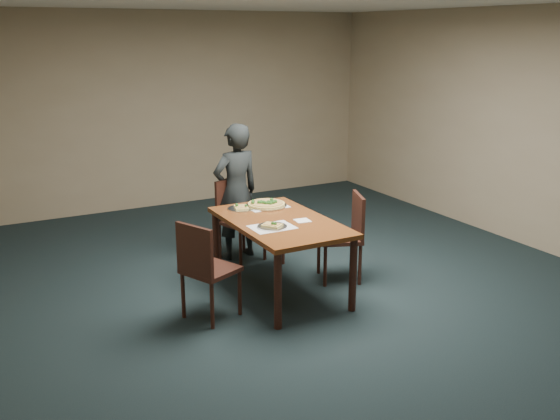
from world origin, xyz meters
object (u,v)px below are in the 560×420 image
chair_left (204,265)px  chair_right (347,232)px  dining_table (280,229)px  slice_plate_far (241,208)px  chair_far (237,215)px  diner (236,192)px  pizza_pan (266,204)px  slice_plate_near (272,226)px

chair_left → chair_right: (1.65, 0.21, 0.00)m
dining_table → slice_plate_far: 0.57m
chair_far → chair_left: same height
chair_far → chair_right: 1.33m
diner → pizza_pan: bearing=88.4°
chair_far → slice_plate_near: (-0.21, -1.26, 0.25)m
dining_table → diner: 1.14m
chair_right → pizza_pan: chair_right is taller
diner → slice_plate_near: diner is taller
chair_left → diner: 1.66m
chair_far → slice_plate_far: (-0.20, -0.56, 0.25)m
chair_left → slice_plate_far: (0.71, 0.75, 0.25)m
chair_left → pizza_pan: chair_left is taller
dining_table → slice_plate_near: bearing=-135.5°
chair_right → slice_plate_near: size_ratio=3.25×
dining_table → chair_right: bearing=-1.1°
slice_plate_near → diner: bearing=80.3°
pizza_pan → slice_plate_far: bearing=174.1°
chair_left → diner: (0.93, 1.36, 0.25)m
chair_right → pizza_pan: bearing=-106.5°
chair_left → chair_right: bearing=-106.7°
chair_right → chair_left: bearing=-61.7°
chair_far → slice_plate_far: bearing=-126.2°
slice_plate_near → slice_plate_far: same height
slice_plate_far → chair_far: bearing=70.0°
chair_far → slice_plate_far: size_ratio=3.25×
chair_right → diner: bearing=-126.6°
chair_far → slice_plate_near: chair_far is taller
slice_plate_near → dining_table: bearing=44.5°
diner → pizza_pan: size_ratio=3.63×
chair_right → diner: 1.39m
pizza_pan → slice_plate_near: 0.73m
diner → slice_plate_near: (-0.22, -1.31, -0.01)m
pizza_pan → slice_plate_far: (-0.28, 0.03, -0.01)m
slice_plate_far → chair_right: bearing=-30.0°
pizza_pan → slice_plate_near: (-0.28, -0.67, -0.01)m
slice_plate_near → slice_plate_far: size_ratio=1.00×
chair_left → diner: size_ratio=0.59×
diner → slice_plate_near: bearing=73.5°
pizza_pan → slice_plate_far: pizza_pan is taller
chair_right → dining_table: bearing=-69.9°
chair_far → dining_table: bearing=-108.0°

